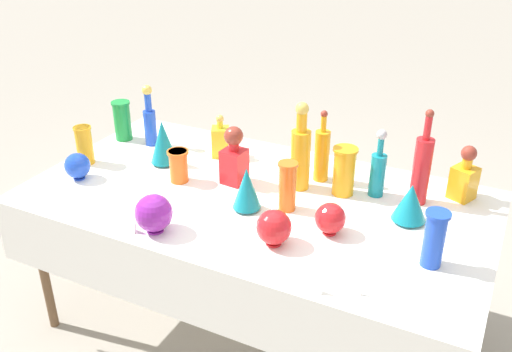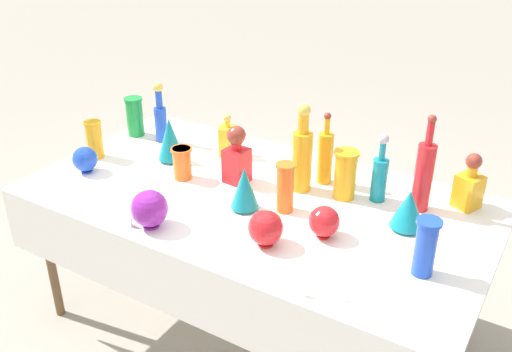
{
  "view_description": "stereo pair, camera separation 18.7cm",
  "coord_description": "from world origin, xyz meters",
  "px_view_note": "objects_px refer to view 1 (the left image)",
  "views": [
    {
      "loc": [
        0.99,
        -1.98,
        2.01
      ],
      "look_at": [
        0.0,
        0.0,
        0.86
      ],
      "focal_mm": 40.0,
      "sensor_mm": 36.0,
      "label": 1
    },
    {
      "loc": [
        1.15,
        -1.89,
        2.01
      ],
      "look_at": [
        0.0,
        0.0,
        0.86
      ],
      "focal_mm": 40.0,
      "sensor_mm": 36.0,
      "label": 2
    }
  ],
  "objects_px": {
    "slender_vase_3": "(434,237)",
    "round_bowl_1": "(154,213)",
    "slender_vase_4": "(179,165)",
    "tall_bottle_1": "(300,153)",
    "round_bowl_2": "(77,166)",
    "cardboard_box_behind_left": "(306,201)",
    "slender_vase_2": "(122,120)",
    "slender_vase_5": "(344,170)",
    "fluted_vase_2": "(247,188)",
    "slender_vase_1": "(288,185)",
    "square_decanter_1": "(234,157)",
    "tall_bottle_4": "(150,120)",
    "square_decanter_0": "(464,177)",
    "fluted_vase_0": "(163,142)",
    "square_decanter_2": "(220,140)",
    "round_bowl_0": "(330,218)",
    "round_bowl_3": "(274,227)",
    "slender_vase_0": "(84,144)",
    "tall_bottle_0": "(322,154)",
    "tall_bottle_3": "(378,170)",
    "tall_bottle_2": "(422,168)",
    "fluted_vase_1": "(410,202)"
  },
  "relations": [
    {
      "from": "tall_bottle_4",
      "to": "slender_vase_0",
      "type": "xyz_separation_m",
      "value": [
        -0.16,
        -0.33,
        -0.04
      ]
    },
    {
      "from": "tall_bottle_2",
      "to": "slender_vase_1",
      "type": "height_order",
      "value": "tall_bottle_2"
    },
    {
      "from": "fluted_vase_2",
      "to": "round_bowl_3",
      "type": "bearing_deg",
      "value": -41.24
    },
    {
      "from": "round_bowl_3",
      "to": "slender_vase_1",
      "type": "bearing_deg",
      "value": 102.78
    },
    {
      "from": "fluted_vase_0",
      "to": "round_bowl_2",
      "type": "distance_m",
      "value": 0.42
    },
    {
      "from": "slender_vase_1",
      "to": "round_bowl_2",
      "type": "relative_size",
      "value": 1.72
    },
    {
      "from": "tall_bottle_2",
      "to": "cardboard_box_behind_left",
      "type": "bearing_deg",
      "value": 137.97
    },
    {
      "from": "tall_bottle_1",
      "to": "slender_vase_0",
      "type": "relative_size",
      "value": 2.13
    },
    {
      "from": "slender_vase_3",
      "to": "round_bowl_1",
      "type": "xyz_separation_m",
      "value": [
        -1.03,
        -0.26,
        -0.04
      ]
    },
    {
      "from": "slender_vase_2",
      "to": "slender_vase_5",
      "type": "xyz_separation_m",
      "value": [
        1.26,
        -0.05,
        0.0
      ]
    },
    {
      "from": "tall_bottle_3",
      "to": "square_decanter_1",
      "type": "relative_size",
      "value": 1.13
    },
    {
      "from": "slender_vase_1",
      "to": "tall_bottle_4",
      "type": "bearing_deg",
      "value": 162.08
    },
    {
      "from": "tall_bottle_1",
      "to": "square_decanter_0",
      "type": "distance_m",
      "value": 0.72
    },
    {
      "from": "square_decanter_2",
      "to": "tall_bottle_1",
      "type": "bearing_deg",
      "value": -15.43
    },
    {
      "from": "tall_bottle_3",
      "to": "slender_vase_2",
      "type": "xyz_separation_m",
      "value": [
        -1.4,
        -0.0,
        -0.01
      ]
    },
    {
      "from": "square_decanter_2",
      "to": "cardboard_box_behind_left",
      "type": "height_order",
      "value": "square_decanter_2"
    },
    {
      "from": "fluted_vase_0",
      "to": "square_decanter_2",
      "type": "bearing_deg",
      "value": 44.68
    },
    {
      "from": "tall_bottle_4",
      "to": "square_decanter_0",
      "type": "relative_size",
      "value": 1.3
    },
    {
      "from": "tall_bottle_4",
      "to": "slender_vase_2",
      "type": "xyz_separation_m",
      "value": [
        -0.17,
        -0.01,
        -0.03
      ]
    },
    {
      "from": "slender_vase_4",
      "to": "tall_bottle_1",
      "type": "bearing_deg",
      "value": 20.06
    },
    {
      "from": "fluted_vase_0",
      "to": "fluted_vase_2",
      "type": "bearing_deg",
      "value": -20.38
    },
    {
      "from": "slender_vase_2",
      "to": "round_bowl_1",
      "type": "bearing_deg",
      "value": -44.73
    },
    {
      "from": "tall_bottle_4",
      "to": "slender_vase_3",
      "type": "bearing_deg",
      "value": -15.41
    },
    {
      "from": "square_decanter_1",
      "to": "slender_vase_0",
      "type": "height_order",
      "value": "square_decanter_1"
    },
    {
      "from": "round_bowl_2",
      "to": "slender_vase_1",
      "type": "bearing_deg",
      "value": 10.3
    },
    {
      "from": "tall_bottle_0",
      "to": "round_bowl_3",
      "type": "xyz_separation_m",
      "value": [
        0.03,
        -0.59,
        -0.06
      ]
    },
    {
      "from": "tall_bottle_2",
      "to": "cardboard_box_behind_left",
      "type": "xyz_separation_m",
      "value": [
        -0.78,
        0.71,
        -0.73
      ]
    },
    {
      "from": "round_bowl_3",
      "to": "cardboard_box_behind_left",
      "type": "bearing_deg",
      "value": 105.67
    },
    {
      "from": "cardboard_box_behind_left",
      "to": "tall_bottle_0",
      "type": "bearing_deg",
      "value": -64.57
    },
    {
      "from": "tall_bottle_4",
      "to": "square_decanter_2",
      "type": "xyz_separation_m",
      "value": [
        0.4,
        0.04,
        -0.05
      ]
    },
    {
      "from": "square_decanter_2",
      "to": "slender_vase_4",
      "type": "height_order",
      "value": "square_decanter_2"
    },
    {
      "from": "tall_bottle_1",
      "to": "round_bowl_0",
      "type": "distance_m",
      "value": 0.41
    },
    {
      "from": "fluted_vase_1",
      "to": "round_bowl_0",
      "type": "distance_m",
      "value": 0.35
    },
    {
      "from": "slender_vase_1",
      "to": "tall_bottle_2",
      "type": "bearing_deg",
      "value": 32.69
    },
    {
      "from": "fluted_vase_0",
      "to": "round_bowl_1",
      "type": "height_order",
      "value": "fluted_vase_0"
    },
    {
      "from": "tall_bottle_4",
      "to": "slender_vase_4",
      "type": "relative_size",
      "value": 2.12
    },
    {
      "from": "slender_vase_1",
      "to": "square_decanter_1",
      "type": "bearing_deg",
      "value": 160.05
    },
    {
      "from": "round_bowl_2",
      "to": "cardboard_box_behind_left",
      "type": "relative_size",
      "value": 0.27
    },
    {
      "from": "square_decanter_1",
      "to": "fluted_vase_2",
      "type": "relative_size",
      "value": 1.44
    },
    {
      "from": "tall_bottle_1",
      "to": "tall_bottle_3",
      "type": "bearing_deg",
      "value": 14.84
    },
    {
      "from": "tall_bottle_4",
      "to": "slender_vase_5",
      "type": "relative_size",
      "value": 1.48
    },
    {
      "from": "fluted_vase_2",
      "to": "round_bowl_0",
      "type": "height_order",
      "value": "fluted_vase_2"
    },
    {
      "from": "tall_bottle_2",
      "to": "fluted_vase_0",
      "type": "distance_m",
      "value": 1.22
    },
    {
      "from": "tall_bottle_0",
      "to": "slender_vase_5",
      "type": "height_order",
      "value": "tall_bottle_0"
    },
    {
      "from": "tall_bottle_1",
      "to": "cardboard_box_behind_left",
      "type": "bearing_deg",
      "value": 108.46
    },
    {
      "from": "tall_bottle_0",
      "to": "fluted_vase_0",
      "type": "height_order",
      "value": "tall_bottle_0"
    },
    {
      "from": "tall_bottle_0",
      "to": "tall_bottle_2",
      "type": "bearing_deg",
      "value": -1.3
    },
    {
      "from": "slender_vase_2",
      "to": "fluted_vase_2",
      "type": "distance_m",
      "value": 1.0
    },
    {
      "from": "tall_bottle_0",
      "to": "tall_bottle_3",
      "type": "height_order",
      "value": "tall_bottle_0"
    },
    {
      "from": "round_bowl_0",
      "to": "slender_vase_4",
      "type": "bearing_deg",
      "value": 172.14
    }
  ]
}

